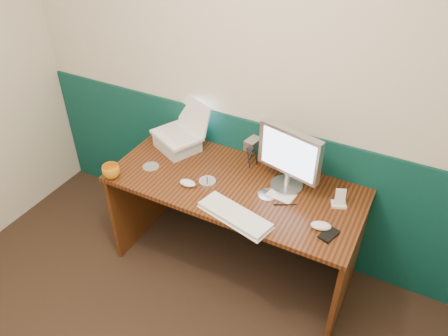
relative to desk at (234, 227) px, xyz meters
The scene contains 19 objects.
back_wall 0.95m from the desk, 95.64° to the left, with size 3.50×0.04×2.50m, color beige.
wainscot 0.38m from the desk, 95.83° to the left, with size 3.48×0.02×1.00m, color #083629.
desk is the anchor object (origin of this frame).
laptop_riser 0.70m from the desk, 162.35° to the left, with size 0.28×0.23×0.10m, color silver.
laptop 0.82m from the desk, 162.35° to the left, with size 0.32×0.24×0.26m, color white, non-canonical shape.
monitor 0.66m from the desk, 22.54° to the left, with size 0.41×0.12×0.41m, color #B4B3B8, non-canonical shape.
keyboard 0.50m from the desk, 63.97° to the right, with size 0.44×0.15×0.03m, color white.
mouse_right 0.73m from the desk, 12.85° to the right, with size 0.11×0.07×0.04m, color silver.
mouse_left 0.49m from the desk, 149.18° to the right, with size 0.11×0.06×0.04m, color white.
mug 0.89m from the desk, 157.28° to the right, with size 0.11×0.11×0.09m, color orange.
camcorder 0.52m from the desk, 87.34° to the left, with size 0.09×0.13×0.19m, color #A6A7AB, non-canonical shape.
cd_spindle 0.42m from the desk, 153.23° to the right, with size 0.11×0.11×0.02m, color silver.
cd_loose_a 0.69m from the desk, behind, with size 0.11×0.11×0.00m, color #B5BEC6.
cd_loose_b 0.44m from the desk, ahead, with size 0.12×0.12×0.00m, color silver.
pen 0.52m from the desk, ahead, with size 0.01×0.01×0.14m, color black.
papers 0.48m from the desk, ahead, with size 0.16×0.11×0.00m, color silver.
dock 0.75m from the desk, ahead, with size 0.09×0.06×0.02m, color white.
music_player 0.78m from the desk, ahead, with size 0.06×0.01×0.10m, color white.
pda 0.78m from the desk, 14.44° to the right, with size 0.07×0.12×0.01m, color black.
Camera 1 is at (0.97, -0.55, 2.46)m, focal length 35.00 mm.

